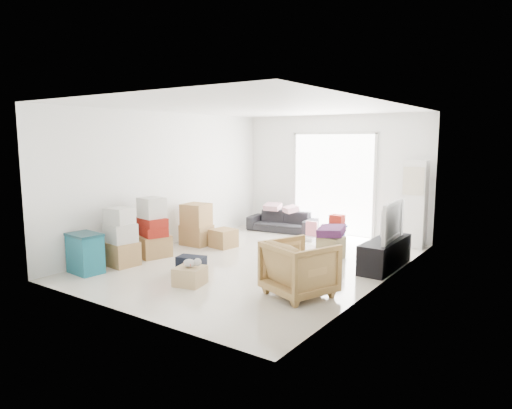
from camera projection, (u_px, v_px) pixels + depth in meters
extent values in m
cube|color=silver|center=(259.00, 267.00, 8.19)|extent=(4.50, 6.00, 0.24)
cube|color=white|center=(259.00, 100.00, 7.77)|extent=(4.50, 6.00, 0.24)
cube|color=white|center=(336.00, 175.00, 10.52)|extent=(4.50, 0.24, 2.70)
cube|color=white|center=(112.00, 208.00, 5.45)|extent=(4.50, 0.24, 2.70)
cube|color=white|center=(164.00, 179.00, 9.32)|extent=(0.24, 6.00, 2.70)
cube|color=white|center=(393.00, 195.00, 6.64)|extent=(0.24, 6.00, 2.70)
cube|color=white|center=(333.00, 184.00, 10.43)|extent=(2.00, 0.01, 2.30)
cube|color=silver|center=(295.00, 181.00, 10.99)|extent=(0.06, 0.04, 2.30)
cube|color=silver|center=(375.00, 186.00, 9.86)|extent=(0.06, 0.04, 2.30)
cube|color=silver|center=(334.00, 133.00, 10.26)|extent=(2.10, 0.04, 0.06)
cube|color=silver|center=(415.00, 204.00, 9.10)|extent=(0.45, 0.30, 1.75)
cube|color=black|center=(385.00, 254.00, 7.70)|extent=(0.44, 1.46, 0.49)
imported|color=black|center=(386.00, 235.00, 7.65)|extent=(0.72, 1.18, 0.15)
imported|color=#242328|center=(282.00, 218.00, 10.76)|extent=(1.65, 0.67, 0.63)
cube|color=#E7A9C2|center=(273.00, 201.00, 10.90)|extent=(0.39, 0.33, 0.11)
cube|color=#E7A9C2|center=(291.00, 203.00, 10.52)|extent=(0.48, 0.46, 0.13)
imported|color=tan|center=(300.00, 266.00, 6.31)|extent=(1.05, 1.02, 0.86)
cube|color=#13596A|center=(86.00, 264.00, 7.42)|extent=(0.58, 0.43, 0.31)
cube|color=#13596A|center=(85.00, 245.00, 7.38)|extent=(0.58, 0.43, 0.31)
cube|color=#0C333D|center=(84.00, 235.00, 7.35)|extent=(0.60, 0.45, 0.04)
cube|color=olive|center=(121.00, 253.00, 7.87)|extent=(0.59, 0.51, 0.41)
cube|color=silver|center=(120.00, 233.00, 7.82)|extent=(0.56, 0.49, 0.32)
cube|color=silver|center=(119.00, 216.00, 7.77)|extent=(0.43, 0.39, 0.27)
cube|color=olive|center=(153.00, 246.00, 8.46)|extent=(0.67, 0.67, 0.39)
cube|color=#A92514|center=(153.00, 231.00, 8.42)|extent=(0.69, 0.58, 0.18)
cube|color=#A92514|center=(152.00, 222.00, 8.40)|extent=(0.65, 0.52, 0.16)
cube|color=silver|center=(152.00, 208.00, 8.36)|extent=(0.47, 0.46, 0.37)
cube|color=olive|center=(197.00, 235.00, 9.39)|extent=(0.59, 0.49, 0.41)
cube|color=olive|center=(196.00, 214.00, 9.33)|extent=(0.54, 0.54, 0.44)
cube|color=olive|center=(223.00, 238.00, 9.18)|extent=(0.49, 0.49, 0.37)
cube|color=black|center=(191.00, 265.00, 7.39)|extent=(0.50, 0.37, 0.28)
cube|color=#988958|center=(331.00, 248.00, 8.30)|extent=(0.42, 0.42, 0.41)
cube|color=#522153|center=(331.00, 233.00, 8.26)|extent=(0.53, 0.53, 0.14)
cylinder|color=#1C38AD|center=(337.00, 225.00, 9.51)|extent=(0.47, 0.47, 0.04)
cylinder|color=#1C38AD|center=(344.00, 234.00, 9.56)|extent=(0.04, 0.04, 0.36)
cylinder|color=#1C38AD|center=(334.00, 233.00, 9.70)|extent=(0.04, 0.04, 0.36)
cylinder|color=#1C38AD|center=(329.00, 235.00, 9.51)|extent=(0.04, 0.04, 0.36)
cylinder|color=#1C38AD|center=(339.00, 236.00, 9.37)|extent=(0.04, 0.04, 0.36)
cube|color=#A92514|center=(337.00, 220.00, 9.49)|extent=(0.28, 0.22, 0.20)
cube|color=silver|center=(309.00, 239.00, 9.81)|extent=(0.31, 0.28, 0.07)
cube|color=pink|center=(312.00, 229.00, 9.87)|extent=(0.28, 0.05, 0.33)
cube|color=tan|center=(190.00, 276.00, 6.81)|extent=(0.49, 0.49, 0.27)
ellipsoid|color=#B2ADA8|center=(190.00, 263.00, 6.79)|extent=(0.22, 0.16, 0.12)
cube|color=red|center=(190.00, 263.00, 6.78)|extent=(0.16, 0.12, 0.03)
sphere|color=#B2ADA8|center=(198.00, 262.00, 6.73)|extent=(0.12, 0.12, 0.12)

